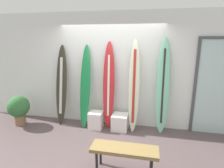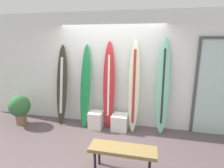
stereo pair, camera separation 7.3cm
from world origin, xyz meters
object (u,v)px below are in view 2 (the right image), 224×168
Objects in this scene: display_block_left at (96,120)px; bench at (123,151)px; surfboard_ivory at (134,87)px; potted_plant at (20,107)px; surfboard_crimson at (109,86)px; glass_door at (222,87)px; surfboard_charcoal at (62,86)px; surfboard_emerald at (85,87)px; surfboard_seafoam at (163,87)px; display_block_center at (120,122)px.

bench reaches higher than display_block_left.
potted_plant is at bearing -173.24° from surfboard_ivory.
surfboard_crimson is 5.04× the size of display_block_left.
glass_door is (2.82, 0.34, 0.93)m from display_block_left.
bench is at bearing -89.77° from surfboard_ivory.
surfboard_charcoal is at bearing -179.65° from surfboard_ivory.
surfboard_charcoal reaches higher than display_block_left.
surfboard_ivory is 1.69m from bench.
surfboard_seafoam reaches higher than surfboard_emerald.
surfboard_crimson is (1.22, 0.06, 0.06)m from surfboard_charcoal.
potted_plant is 3.14m from bench.
surfboard_emerald is at bearing -173.23° from surfboard_crimson.
display_block_center is at bearing -3.80° from surfboard_emerald.
display_block_left is at bearing -173.21° from glass_door.
bench is (0.01, -1.55, -0.67)m from surfboard_ivory.
surfboard_charcoal is at bearing -178.88° from surfboard_seafoam.
display_block_left is at bearing -7.77° from surfboard_charcoal.
display_block_center is (-0.31, -0.08, -0.88)m from surfboard_ivory.
surfboard_emerald is at bearing 10.68° from potted_plant.
surfboard_emerald is at bearing -178.13° from surfboard_seafoam.
surfboard_emerald is 1.85m from surfboard_seafoam.
surfboard_emerald is at bearing -1.04° from surfboard_charcoal.
display_block_left is (-1.56, -0.18, -0.90)m from surfboard_seafoam.
display_block_left reaches higher than display_block_center.
surfboard_charcoal is at bearing 17.43° from potted_plant.
bench is at bearing -22.62° from potted_plant.
surfboard_crimson reaches higher than surfboard_emerald.
surfboard_ivory is at bearing 6.76° from potted_plant.
surfboard_charcoal is 2.47m from bench.
glass_door is at bearing 6.79° from display_block_left.
glass_door is 2.91× the size of potted_plant.
surfboard_seafoam is 1.85m from bench.
potted_plant is (-4.80, -0.54, -0.69)m from glass_door.
surfboard_seafoam reaches higher than display_block_left.
surfboard_ivory is (1.83, 0.01, 0.07)m from surfboard_charcoal.
surfboard_crimson is 5.42× the size of display_block_center.
display_block_center is at bearing 5.38° from display_block_left.
surfboard_charcoal reaches higher than bench.
glass_door is (3.75, 0.21, 0.15)m from surfboard_charcoal.
potted_plant is at bearing -173.88° from surfboard_seafoam.
glass_door reaches higher than potted_plant.
display_block_center is 1.52m from bench.
surfboard_ivory reaches higher than bench.
display_block_center is at bearing -165.10° from surfboard_ivory.
display_block_left is (0.93, -0.13, -0.79)m from surfboard_charcoal.
surfboard_charcoal is 0.96× the size of surfboard_crimson.
surfboard_charcoal is at bearing 140.12° from bench.
surfboard_seafoam is at bearing 1.12° from surfboard_charcoal.
surfboard_emerald is 0.94× the size of surfboard_ivory.
surfboard_ivory reaches higher than display_block_center.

